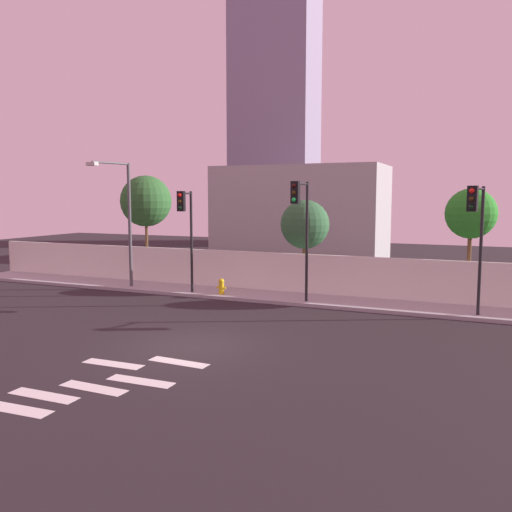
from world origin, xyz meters
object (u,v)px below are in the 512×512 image
object	(u,v)px
roadside_tree_midleft	(305,225)
roadside_tree_midright	(471,214)
traffic_light_center	(301,216)
roadside_tree_leftmost	(146,201)
street_lamp_curbside	(124,212)
traffic_light_right	(476,222)
traffic_light_left	(186,220)
fire_hydrant	(221,286)

from	to	relation	value
roadside_tree_midleft	roadside_tree_midright	world-z (taller)	roadside_tree_midright
traffic_light_center	roadside_tree_leftmost	bearing A→B (deg)	159.74
roadside_tree_midleft	street_lamp_curbside	bearing A→B (deg)	-157.43
roadside_tree_leftmost	roadside_tree_midleft	world-z (taller)	roadside_tree_leftmost
traffic_light_right	street_lamp_curbside	bearing A→B (deg)	178.06
traffic_light_left	roadside_tree_midleft	size ratio (longest dim) A/B	1.06
traffic_light_center	traffic_light_right	size ratio (longest dim) A/B	1.05
traffic_light_left	street_lamp_curbside	bearing A→B (deg)	174.84
traffic_light_left	traffic_light_right	xyz separation A→B (m)	(12.21, -0.20, 0.11)
traffic_light_left	traffic_light_center	size ratio (longest dim) A/B	0.93
traffic_light_center	roadside_tree_leftmost	distance (m)	10.97
roadside_tree_midleft	roadside_tree_midright	xyz separation A→B (m)	(7.47, 0.00, 0.61)
fire_hydrant	roadside_tree_midright	bearing A→B (deg)	17.33
traffic_light_center	roadside_tree_leftmost	xyz separation A→B (m)	(-10.28, 3.79, 0.52)
traffic_light_right	roadside_tree_midright	world-z (taller)	traffic_light_right
roadside_tree_leftmost	roadside_tree_midright	size ratio (longest dim) A/B	1.16
traffic_light_right	street_lamp_curbside	xyz separation A→B (m)	(-15.90, 0.54, 0.17)
street_lamp_curbside	fire_hydrant	world-z (taller)	street_lamp_curbside
traffic_light_left	roadside_tree_midright	xyz separation A→B (m)	(11.91, 3.71, 0.29)
street_lamp_curbside	roadside_tree_midright	xyz separation A→B (m)	(15.60, 3.38, 0.01)
roadside_tree_midright	traffic_light_center	bearing A→B (deg)	-149.32
traffic_light_left	fire_hydrant	xyz separation A→B (m)	(1.54, 0.48, -3.02)
street_lamp_curbside	roadside_tree_midleft	world-z (taller)	street_lamp_curbside
roadside_tree_midleft	roadside_tree_leftmost	bearing A→B (deg)	180.00
traffic_light_right	roadside_tree_midright	xyz separation A→B (m)	(-0.30, 3.92, 0.18)
fire_hydrant	traffic_light_left	bearing A→B (deg)	-162.74
traffic_light_center	fire_hydrant	world-z (taller)	traffic_light_center
traffic_light_right	fire_hydrant	xyz separation A→B (m)	(-10.67, 0.68, -3.13)
street_lamp_curbside	roadside_tree_midleft	xyz separation A→B (m)	(8.13, 3.38, -0.60)
fire_hydrant	roadside_tree_leftmost	size ratio (longest dim) A/B	0.13
street_lamp_curbside	roadside_tree_midright	bearing A→B (deg)	12.23
traffic_light_right	roadside_tree_midleft	xyz separation A→B (m)	(-7.77, 3.92, -0.43)
traffic_light_right	roadside_tree_leftmost	distance (m)	17.43
traffic_light_left	roadside_tree_midright	bearing A→B (deg)	17.32
traffic_light_left	traffic_light_center	world-z (taller)	traffic_light_center
traffic_light_right	roadside_tree_midright	bearing A→B (deg)	94.42
traffic_light_center	street_lamp_curbside	distance (m)	9.22
traffic_light_right	roadside_tree_leftmost	bearing A→B (deg)	167.00
street_lamp_curbside	roadside_tree_midleft	distance (m)	8.83
traffic_light_right	traffic_light_left	bearing A→B (deg)	179.04
roadside_tree_leftmost	roadside_tree_midleft	distance (m)	9.27
street_lamp_curbside	traffic_light_center	bearing A→B (deg)	-2.56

